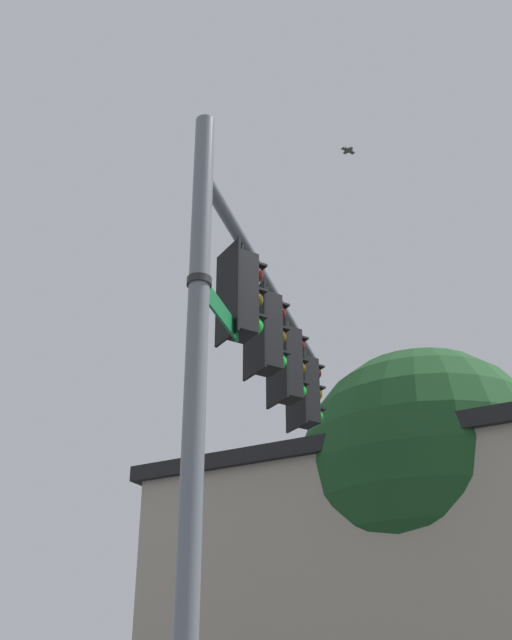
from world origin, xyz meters
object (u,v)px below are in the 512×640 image
Objects in this scene: traffic_light_nearest_pole at (242,296)px; traffic_light_arm_end at (306,392)px; traffic_light_mid_inner at (267,333)px; bird_flying at (348,150)px; traffic_light_mid_outer at (288,365)px; street_name_sign at (213,300)px.

traffic_light_nearest_pole is 3.20m from traffic_light_arm_end.
bird_flying is at bearing 79.35° from traffic_light_mid_inner.
bird_flying reaches higher than traffic_light_mid_outer.
traffic_light_mid_inner is 2.07m from street_name_sign.
traffic_light_mid_inner is at bearing -47.97° from traffic_light_arm_end.
street_name_sign is (1.33, -1.50, -0.54)m from traffic_light_mid_inner.
traffic_light_nearest_pole and traffic_light_arm_end have the same top height.
traffic_light_mid_inner is 3.65m from bird_flying.
traffic_light_arm_end is at bearing 171.72° from bird_flying.
traffic_light_mid_inner and traffic_light_mid_outer have the same top height.
traffic_light_mid_inner is 1.00× the size of traffic_light_mid_outer.
traffic_light_arm_end reaches higher than street_name_sign.
street_name_sign is (2.76, -3.08, -0.54)m from traffic_light_arm_end.
traffic_light_mid_inner is 2.13m from traffic_light_arm_end.
traffic_light_nearest_pole is at bearing -47.97° from traffic_light_mid_inner.
traffic_light_mid_inner is (-0.71, 0.79, 0.00)m from traffic_light_nearest_pole.
traffic_light_nearest_pole and traffic_light_mid_inner have the same top height.
traffic_light_mid_inner is 1.25× the size of street_name_sign.
traffic_light_mid_outer and traffic_light_arm_end have the same top height.
bird_flying reaches higher than traffic_light_arm_end.
traffic_light_nearest_pole is at bearing -47.97° from traffic_light_arm_end.
street_name_sign is at bearing -48.17° from traffic_light_arm_end.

